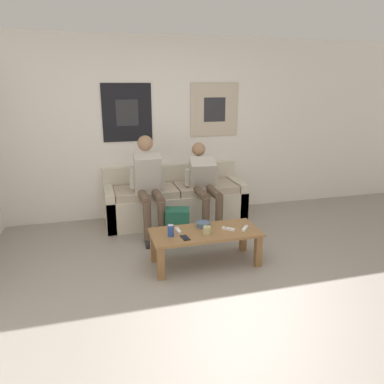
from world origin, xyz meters
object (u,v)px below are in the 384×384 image
Objects in this scene: drink_can_blue at (171,231)px; pillar_candle at (207,230)px; backpack at (178,227)px; person_seated_teen at (204,182)px; game_controller_far_center at (245,228)px; couch at (175,201)px; person_seated_adult at (149,181)px; ceramic_bowl at (203,224)px; cell_phone at (185,238)px; game_controller_near_left at (228,229)px; coffee_table at (205,237)px; game_controller_near_right at (178,230)px.

pillar_candle is at bearing -8.08° from drink_can_blue.
pillar_candle is (0.15, -0.74, 0.22)m from backpack.
game_controller_far_center is at bearing -84.30° from person_seated_teen.
couch is 4.61× the size of backpack.
ceramic_bowl is at bearing -64.77° from person_seated_adult.
ceramic_bowl is 0.44m from drink_can_blue.
person_seated_adult is 0.71m from backpack.
cell_phone is at bearing -97.46° from backpack.
coffee_table is at bearing 173.13° from game_controller_near_left.
pillar_candle is 0.70× the size of cell_phone.
game_controller_near_right is at bearing 166.15° from coffee_table.
ceramic_bowl reaches higher than game_controller_near_right.
backpack is 2.95× the size of game_controller_near_right.
person_seated_adult is 1.14m from drink_can_blue.
backpack is at bearing 120.99° from game_controller_near_left.
cell_phone is (-0.25, -0.04, -0.04)m from pillar_candle.
pillar_candle reaches higher than coffee_table.
couch is at bearing 90.30° from coffee_table.
drink_can_blue is 0.64m from game_controller_near_left.
ceramic_bowl is at bearing 145.46° from game_controller_near_left.
pillar_candle is at bearing -29.53° from game_controller_near_right.
couch is at bearing 78.45° from game_controller_near_right.
backpack is 3.25× the size of game_controller_far_center.
ceramic_bowl reaches higher than game_controller_far_center.
person_seated_adult reaches higher than ceramic_bowl.
game_controller_near_right is at bearing -168.38° from ceramic_bowl.
backpack is 0.82m from game_controller_near_left.
drink_can_blue is at bearing -157.88° from ceramic_bowl.
game_controller_far_center is at bearing 5.06° from cell_phone.
drink_can_blue reaches higher than ceramic_bowl.
person_seated_teen reaches higher than couch.
game_controller_far_center is at bearing 2.90° from pillar_candle.
person_seated_adult is (-0.43, 1.08, 0.38)m from coffee_table.
person_seated_teen is at bearing 72.29° from ceramic_bowl.
drink_can_blue is at bearing 171.92° from pillar_candle.
backpack is at bearing 101.32° from pillar_candle.
person_seated_teen reaches higher than game_controller_far_center.
ceramic_bowl reaches higher than coffee_table.
backpack is 0.58m from ceramic_bowl.
game_controller_near_left is (-0.07, -1.12, -0.23)m from person_seated_teen.
game_controller_near_right is at bearing -102.51° from backpack.
coffee_table is 8.14× the size of game_controller_near_right.
ceramic_bowl is (0.02, 0.13, 0.10)m from coffee_table.
person_seated_adult is 9.60× the size of game_controller_far_center.
game_controller_far_center is (0.42, -0.20, -0.02)m from ceramic_bowl.
person_seated_teen is 0.77m from backpack.
couch is at bearing 80.84° from cell_phone.
couch is 1.56m from game_controller_far_center.
person_seated_teen is at bearing 0.41° from person_seated_adult.
pillar_candle reaches higher than game_controller_far_center.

